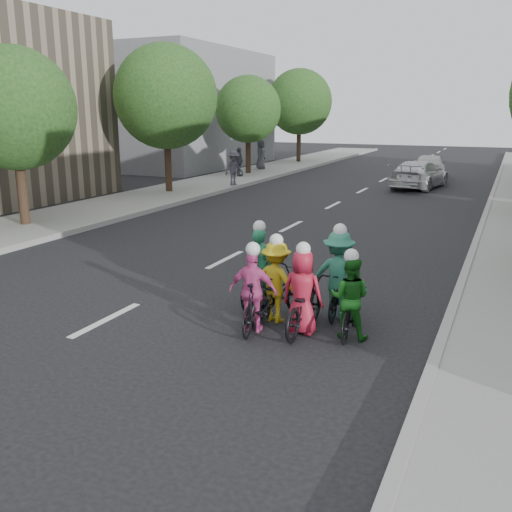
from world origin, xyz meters
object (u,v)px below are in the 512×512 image
Objects in this scene: spectator_0 at (234,168)px; spectator_2 at (261,154)px; follow_car_trail at (429,166)px; cyclist_1 at (303,301)px; cyclist_0 at (350,304)px; cyclist_3 at (339,281)px; follow_car_lead at (419,174)px; cyclist_4 at (261,274)px; spectator_1 at (239,162)px; cyclist_2 at (277,289)px; cyclist_5 at (254,298)px.

spectator_0 is 0.91× the size of spectator_2.
cyclist_1 is at bearing 86.79° from follow_car_trail.
spectator_0 reaches higher than cyclist_1.
cyclist_0 is 0.87× the size of cyclist_3.
follow_car_lead is 2.81× the size of spectator_0.
spectator_1 is (-10.22, 19.94, 0.35)m from cyclist_4.
cyclist_4 is at bearing -28.32° from cyclist_0.
follow_car_trail is (-0.65, 24.94, 0.13)m from cyclist_2.
spectator_1 is at bearing -71.54° from cyclist_5.
spectator_0 is at bearing -60.25° from cyclist_1.
follow_car_trail is at bearing -88.29° from cyclist_4.
cyclist_5 reaches higher than cyclist_0.
cyclist_4 is at bearing -157.77° from spectator_2.
follow_car_trail is (-0.48, 25.60, 0.14)m from cyclist_5.
cyclist_5 is at bearing 10.24° from cyclist_0.
spectator_2 is at bearing -55.45° from cyclist_2.
spectator_0 reaches higher than cyclist_3.
spectator_0 is at bearing -60.04° from cyclist_4.
follow_car_lead is at bearing -78.38° from cyclist_2.
follow_car_trail is at bearing -92.43° from spectator_2.
cyclist_4 is at bearing -78.90° from cyclist_5.
cyclist_2 is 1.03× the size of spectator_2.
cyclist_5 is at bearing 99.48° from follow_car_lead.
cyclist_4 is 18.25m from spectator_0.
cyclist_0 is at bearing 157.53° from cyclist_4.
cyclist_0 is 25.26m from follow_car_trail.
cyclist_4 is 1.12× the size of cyclist_5.
follow_car_trail is 11.86m from spectator_0.
cyclist_2 reaches higher than cyclist_0.
spectator_0 is 4.18m from spectator_1.
cyclist_2 is at bearing 100.01° from follow_car_lead.
spectator_0 is 8.55m from spectator_2.
cyclist_3 is at bearing -122.63° from spectator_0.
cyclist_1 is at bearing 101.76° from follow_car_lead.
cyclist_4 is 26.64m from spectator_2.
cyclist_1 is at bearing 162.40° from cyclist_2.
cyclist_1 is at bearing 142.41° from cyclist_4.
spectator_2 is at bearing -13.54° from follow_car_lead.
spectator_2 is at bearing -64.92° from cyclist_1.
cyclist_4 is 0.98× the size of spectator_2.
follow_car_lead is (-2.06, 20.94, 0.10)m from cyclist_0.
spectator_1 is (-11.55, 21.03, 0.40)m from cyclist_1.
cyclist_0 is 1.50m from cyclist_2.
cyclist_3 is 0.98× the size of spectator_2.
cyclist_0 is 0.97× the size of spectator_1.
cyclist_2 is 1.00m from cyclist_4.
cyclist_5 is (-1.66, -0.43, 0.00)m from cyclist_0.
cyclist_4 reaches higher than cyclist_5.
cyclist_4 is at bearing -126.91° from spectator_0.
cyclist_2 is 0.40× the size of follow_car_lead.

